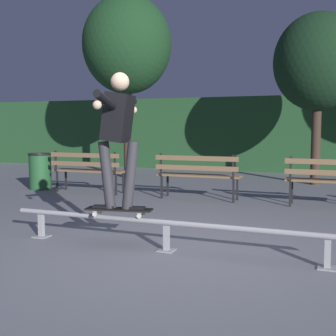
{
  "coord_description": "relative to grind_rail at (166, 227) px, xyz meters",
  "views": [
    {
      "loc": [
        1.79,
        -4.47,
        1.38
      ],
      "look_at": [
        -0.3,
        0.82,
        0.85
      ],
      "focal_mm": 47.3,
      "sensor_mm": 36.0,
      "label": 1
    }
  ],
  "objects": [
    {
      "name": "ground_plane",
      "position": [
        0.0,
        -0.02,
        -0.27
      ],
      "size": [
        90.0,
        90.0,
        0.0
      ],
      "primitive_type": "plane",
      "color": "slate"
    },
    {
      "name": "hedge_backdrop",
      "position": [
        0.0,
        9.63,
        0.89
      ],
      "size": [
        24.0,
        1.2,
        2.31
      ],
      "primitive_type": "cube",
      "color": "#234C28",
      "rests_on": "ground"
    },
    {
      "name": "grind_rail",
      "position": [
        0.0,
        0.0,
        0.0
      ],
      "size": [
        3.99,
        0.18,
        0.35
      ],
      "color": "#9E9EA3",
      "rests_on": "ground"
    },
    {
      "name": "skateboard",
      "position": [
        -0.59,
        0.0,
        0.15
      ],
      "size": [
        0.8,
        0.33,
        0.09
      ],
      "color": "black",
      "rests_on": "grind_rail"
    },
    {
      "name": "skateboarder",
      "position": [
        -0.59,
        0.0,
        1.09
      ],
      "size": [
        0.63,
        1.39,
        1.56
      ],
      "color": "black",
      "rests_on": "skateboard"
    },
    {
      "name": "park_bench_leftmost",
      "position": [
        -3.14,
        3.42,
        0.27
      ],
      "size": [
        1.6,
        0.42,
        0.88
      ],
      "color": "black",
      "rests_on": "ground"
    },
    {
      "name": "park_bench_left_center",
      "position": [
        -0.73,
        3.42,
        0.27
      ],
      "size": [
        1.6,
        0.42,
        0.88
      ],
      "color": "black",
      "rests_on": "ground"
    },
    {
      "name": "park_bench_right_center",
      "position": [
        1.68,
        3.42,
        0.27
      ],
      "size": [
        1.6,
        0.42,
        0.88
      ],
      "color": "black",
      "rests_on": "ground"
    },
    {
      "name": "tree_far_left",
      "position": [
        -3.6,
        6.19,
        3.25
      ],
      "size": [
        2.35,
        2.35,
        4.84
      ],
      "color": "#3D2D23",
      "rests_on": "ground"
    },
    {
      "name": "tree_behind_benches",
      "position": [
        1.2,
        6.6,
        2.61
      ],
      "size": [
        2.08,
        2.08,
        4.04
      ],
      "color": "#3D2D23",
      "rests_on": "ground"
    },
    {
      "name": "trash_can",
      "position": [
        -4.42,
        3.52,
        0.14
      ],
      "size": [
        0.52,
        0.52,
        0.8
      ],
      "color": "#23562D",
      "rests_on": "ground"
    }
  ]
}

